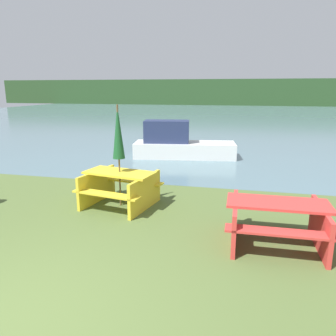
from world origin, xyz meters
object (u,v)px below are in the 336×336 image
Objects in this scene: picnic_table_red at (277,219)px; umbrella_darkgreen at (118,133)px; boat at (179,144)px; picnic_table_yellow at (120,186)px.

picnic_table_red is 3.64m from umbrella_darkgreen.
umbrella_darkgreen reaches higher than boat.
boat is (0.24, 5.54, 0.04)m from picnic_table_yellow.
boat is at bearing 87.52° from picnic_table_yellow.
boat is (0.24, 5.54, -1.14)m from umbrella_darkgreen.
picnic_table_yellow is 0.79× the size of umbrella_darkgreen.
boat is at bearing 87.52° from umbrella_darkgreen.
umbrella_darkgreen reaches higher than picnic_table_yellow.
umbrella_darkgreen is at bearing -101.12° from boat.
boat is (-2.99, 6.73, 0.04)m from picnic_table_red.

